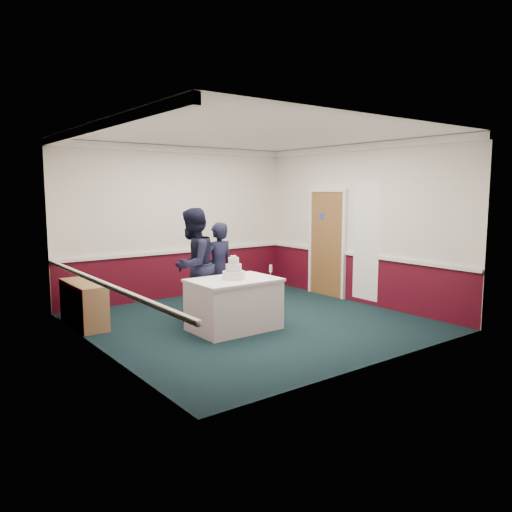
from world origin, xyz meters
TOP-DOWN VIEW (x-y plane):
  - ground at (0.00, 0.00)m, footprint 5.00×5.00m
  - room_shell at (0.08, 0.61)m, footprint 5.00×5.00m
  - sideboard at (-2.28, 1.43)m, footprint 0.41×1.20m
  - cake_table at (-0.49, -0.16)m, footprint 1.32×0.92m
  - wedding_cake at (-0.49, -0.16)m, footprint 0.35×0.35m
  - cake_knife at (-0.52, -0.36)m, footprint 0.07×0.22m
  - champagne_flute at (0.01, -0.44)m, footprint 0.05×0.05m
  - person_man at (-0.74, 0.64)m, footprint 1.13×1.07m
  - person_woman at (-0.19, 0.75)m, footprint 0.60×0.40m

SIDE VIEW (x-z plane):
  - ground at x=0.00m, z-range 0.00..0.00m
  - sideboard at x=-2.28m, z-range 0.00..0.70m
  - cake_table at x=-0.49m, z-range 0.01..0.80m
  - cake_knife at x=-0.52m, z-range 0.79..0.79m
  - person_woman at x=-0.19m, z-range 0.00..1.60m
  - wedding_cake at x=-0.49m, z-range 0.72..1.08m
  - person_man at x=-0.74m, z-range 0.00..1.86m
  - champagne_flute at x=0.01m, z-range 0.83..1.03m
  - room_shell at x=0.08m, z-range 0.47..3.47m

